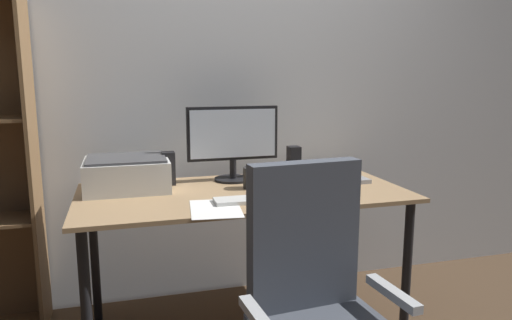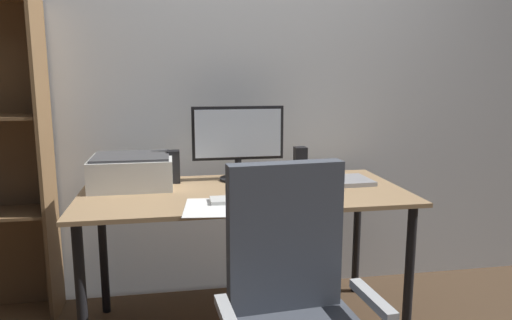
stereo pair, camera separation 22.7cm
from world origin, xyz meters
The scene contains 11 objects.
back_wall centered at (0.00, 0.55, 1.30)m, with size 6.40×0.10×2.60m, color silver.
desk centered at (0.00, 0.00, 0.66)m, with size 1.57×0.76×0.74m.
monitor centered at (0.01, 0.24, 0.97)m, with size 0.49×0.20×0.39m.
keyboard centered at (-0.04, -0.20, 0.75)m, with size 0.29×0.11×0.02m, color silver.
mouse centered at (0.20, -0.19, 0.76)m, with size 0.06×0.10×0.03m, color black.
coffee_mug centered at (0.05, 0.04, 0.79)m, with size 0.10×0.09×0.11m.
laptop centered at (0.51, 0.07, 0.75)m, with size 0.32×0.23×0.02m, color #99999E.
speaker_left centered at (-0.34, 0.23, 0.82)m, with size 0.06×0.07×0.17m, color black.
speaker_right centered at (0.35, 0.23, 0.82)m, with size 0.06×0.07×0.17m, color black.
printer centered at (-0.54, 0.18, 0.82)m, with size 0.40×0.34×0.16m.
paper_sheet centered at (-0.19, -0.28, 0.74)m, with size 0.21×0.30×0.00m, color white.
Camera 2 is at (-0.33, -2.24, 1.30)m, focal length 33.43 mm.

